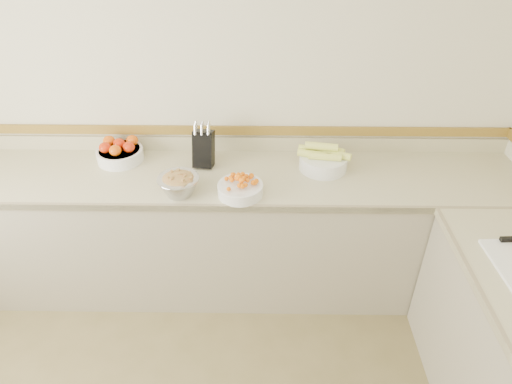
{
  "coord_description": "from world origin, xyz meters",
  "views": [
    {
      "loc": [
        0.38,
        -0.7,
        2.41
      ],
      "look_at": [
        0.35,
        1.35,
        1.0
      ],
      "focal_mm": 32.0,
      "sensor_mm": 36.0,
      "label": 1
    }
  ],
  "objects_px": {
    "tomato_bowl": "(120,152)",
    "knife_block": "(204,148)",
    "cherry_tomato_bowl": "(240,187)",
    "corn_bowl": "(323,159)",
    "rhubarb_bowl": "(179,184)"
  },
  "relations": [
    {
      "from": "corn_bowl",
      "to": "knife_block",
      "type": "bearing_deg",
      "value": 177.57
    },
    {
      "from": "knife_block",
      "to": "cherry_tomato_bowl",
      "type": "height_order",
      "value": "knife_block"
    },
    {
      "from": "tomato_bowl",
      "to": "corn_bowl",
      "type": "height_order",
      "value": "corn_bowl"
    },
    {
      "from": "cherry_tomato_bowl",
      "to": "corn_bowl",
      "type": "relative_size",
      "value": 0.79
    },
    {
      "from": "corn_bowl",
      "to": "rhubarb_bowl",
      "type": "bearing_deg",
      "value": -160.86
    },
    {
      "from": "cherry_tomato_bowl",
      "to": "corn_bowl",
      "type": "bearing_deg",
      "value": 30.46
    },
    {
      "from": "cherry_tomato_bowl",
      "to": "rhubarb_bowl",
      "type": "xyz_separation_m",
      "value": [
        -0.35,
        -0.0,
        0.02
      ]
    },
    {
      "from": "knife_block",
      "to": "cherry_tomato_bowl",
      "type": "bearing_deg",
      "value": -53.62
    },
    {
      "from": "cherry_tomato_bowl",
      "to": "tomato_bowl",
      "type": "bearing_deg",
      "value": 154.41
    },
    {
      "from": "knife_block",
      "to": "tomato_bowl",
      "type": "height_order",
      "value": "knife_block"
    },
    {
      "from": "cherry_tomato_bowl",
      "to": "rhubarb_bowl",
      "type": "bearing_deg",
      "value": -179.97
    },
    {
      "from": "tomato_bowl",
      "to": "knife_block",
      "type": "bearing_deg",
      "value": -5.22
    },
    {
      "from": "cherry_tomato_bowl",
      "to": "rhubarb_bowl",
      "type": "distance_m",
      "value": 0.35
    },
    {
      "from": "tomato_bowl",
      "to": "cherry_tomato_bowl",
      "type": "xyz_separation_m",
      "value": [
        0.79,
        -0.38,
        -0.01
      ]
    },
    {
      "from": "cherry_tomato_bowl",
      "to": "knife_block",
      "type": "bearing_deg",
      "value": 126.38
    }
  ]
}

